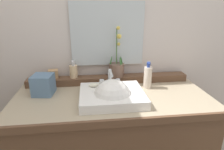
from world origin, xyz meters
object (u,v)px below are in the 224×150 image
object	(u,v)px
potted_plant	(117,67)
soap_dispenser	(74,71)
lotion_bottle	(148,77)
trinket_box	(53,74)
tissue_box	(43,85)
soap_bar	(94,85)
sink_basin	(112,97)

from	to	relation	value
potted_plant	soap_dispenser	xyz separation A→B (m)	(-0.33, 0.00, -0.02)
soap_dispenser	lotion_bottle	xyz separation A→B (m)	(0.53, -0.14, -0.02)
trinket_box	tissue_box	bearing A→B (deg)	-112.02
potted_plant	trinket_box	distance (m)	0.48
soap_bar	tissue_box	distance (m)	0.34
sink_basin	tissue_box	xyz separation A→B (m)	(-0.45, 0.15, 0.04)
soap_bar	lotion_bottle	bearing A→B (deg)	9.41
potted_plant	trinket_box	world-z (taller)	potted_plant
soap_dispenser	trinket_box	distance (m)	0.15
potted_plant	soap_bar	bearing A→B (deg)	-132.20
trinket_box	lotion_bottle	size ratio (longest dim) A/B	0.36
sink_basin	soap_dispenser	world-z (taller)	soap_dispenser
potted_plant	soap_dispenser	bearing A→B (deg)	179.65
sink_basin	potted_plant	size ratio (longest dim) A/B	1.06
sink_basin	lotion_bottle	distance (m)	0.33
potted_plant	lotion_bottle	xyz separation A→B (m)	(0.21, -0.14, -0.04)
potted_plant	sink_basin	bearing A→B (deg)	-103.27
soap_bar	potted_plant	xyz separation A→B (m)	(0.18, 0.20, 0.05)
soap_bar	trinket_box	size ratio (longest dim) A/B	0.99
soap_bar	soap_dispenser	xyz separation A→B (m)	(-0.14, 0.20, 0.04)
potted_plant	trinket_box	xyz separation A→B (m)	(-0.48, 0.01, -0.04)
sink_basin	trinket_box	xyz separation A→B (m)	(-0.41, 0.32, 0.06)
potted_plant	trinket_box	bearing A→B (deg)	178.23
soap_dispenser	tissue_box	world-z (taller)	soap_dispenser
tissue_box	trinket_box	bearing A→B (deg)	76.73
soap_dispenser	trinket_box	world-z (taller)	soap_dispenser
soap_bar	potted_plant	distance (m)	0.28
soap_dispenser	tissue_box	size ratio (longest dim) A/B	0.98
trinket_box	soap_bar	bearing A→B (deg)	-44.87
lotion_bottle	soap_bar	bearing A→B (deg)	-170.59
soap_bar	trinket_box	distance (m)	0.37
sink_basin	trinket_box	distance (m)	0.52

